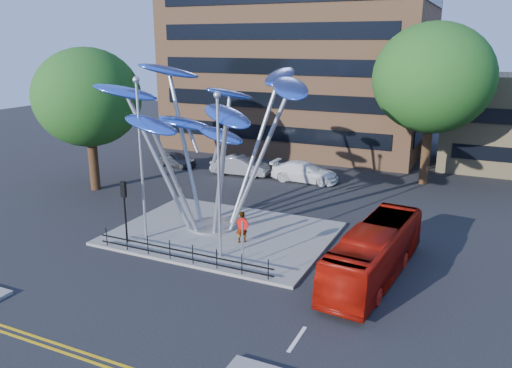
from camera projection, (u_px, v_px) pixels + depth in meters
The scene contains 17 objects.
ground at pixel (180, 282), 22.92m from camera, with size 120.00×120.00×0.00m, color black.
traffic_island at pixel (223, 233), 28.53m from camera, with size 12.00×9.00×0.15m, color slate.
double_yellow_near at pixel (86, 353), 17.69m from camera, with size 40.00×0.12×0.01m, color gold.
double_yellow_far at pixel (80, 358), 17.42m from camera, with size 40.00×0.12×0.01m, color gold.
tree_right at pixel (433, 78), 36.62m from camera, with size 8.80×8.80×12.11m.
tree_left at pixel (88, 98), 35.44m from camera, with size 7.60×7.60×10.32m.
leaf_sculpture at pixel (210, 112), 27.68m from camera, with size 12.72×9.54×9.51m.
street_lamp_left at pixel (140, 146), 26.31m from camera, with size 0.36×0.36×8.80m.
street_lamp_right at pixel (219, 162), 23.92m from camera, with size 0.36×0.36×8.30m.
traffic_light_island at pixel (124, 199), 26.40m from camera, with size 0.28×0.18×3.42m.
no_entry_sign_island at pixel (243, 234), 23.80m from camera, with size 0.60×0.10×2.45m.
pedestrian_railing_front at pixel (181, 254), 24.65m from camera, with size 10.00×0.06×1.00m.
red_bus at pixel (374, 252), 23.03m from camera, with size 2.14×9.13×2.54m, color #9A1007.
pedestrian at pixel (241, 227), 26.84m from camera, with size 0.65×0.42×1.77m, color gray.
parked_car_left at pixel (176, 159), 43.98m from camera, with size 1.52×3.77×1.28m, color #45484E.
parked_car_mid at pixel (240, 166), 41.04m from camera, with size 1.68×4.83×1.59m, color #979A9D.
parked_car_right at pixel (305, 172), 39.20m from camera, with size 2.16×5.31×1.54m, color white.
Camera 1 is at (11.96, -17.36, 10.66)m, focal length 35.00 mm.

